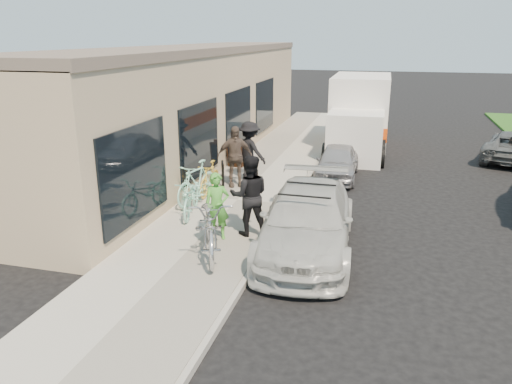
# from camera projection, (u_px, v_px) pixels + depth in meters

# --- Properties ---
(ground) EXTENTS (120.00, 120.00, 0.00)m
(ground) POSITION_uv_depth(u_px,v_px,m) (284.00, 255.00, 10.95)
(ground) COLOR black
(ground) RESTS_ON ground
(sidewalk) EXTENTS (3.00, 34.00, 0.15)m
(sidewalk) POSITION_uv_depth(u_px,v_px,m) (237.00, 202.00, 14.19)
(sidewalk) COLOR #ABA79A
(sidewalk) RESTS_ON ground
(curb) EXTENTS (0.12, 34.00, 0.13)m
(curb) POSITION_uv_depth(u_px,v_px,m) (291.00, 207.00, 13.81)
(curb) COLOR #9F9A91
(curb) RESTS_ON ground
(storefront) EXTENTS (3.60, 20.00, 4.22)m
(storefront) POSITION_uv_depth(u_px,v_px,m) (194.00, 103.00, 18.97)
(storefront) COLOR tan
(storefront) RESTS_ON ground
(bike_rack) EXTENTS (0.26, 0.56, 0.84)m
(bike_rack) POSITION_uv_depth(u_px,v_px,m) (223.00, 173.00, 14.97)
(bike_rack) COLOR black
(bike_rack) RESTS_ON sidewalk
(sandwich_board) EXTENTS (0.57, 0.58, 0.89)m
(sandwich_board) POSITION_uv_depth(u_px,v_px,m) (236.00, 154.00, 17.54)
(sandwich_board) COLOR black
(sandwich_board) RESTS_ON sidewalk
(sedan_white) EXTENTS (2.34, 4.99, 1.45)m
(sedan_white) POSITION_uv_depth(u_px,v_px,m) (307.00, 221.00, 11.01)
(sedan_white) COLOR beige
(sedan_white) RESTS_ON ground
(sedan_silver) EXTENTS (1.38, 3.30, 1.12)m
(sedan_silver) POSITION_uv_depth(u_px,v_px,m) (337.00, 162.00, 16.67)
(sedan_silver) COLOR #9E9DA2
(sedan_silver) RESTS_ON ground
(moving_truck) EXTENTS (2.39, 6.15, 3.00)m
(moving_truck) POSITION_uv_depth(u_px,v_px,m) (359.00, 117.00, 20.73)
(moving_truck) COLOR white
(moving_truck) RESTS_ON ground
(tandem_bike) EXTENTS (1.75, 2.62, 1.30)m
(tandem_bike) POSITION_uv_depth(u_px,v_px,m) (210.00, 224.00, 10.52)
(tandem_bike) COLOR #BDBCBF
(tandem_bike) RESTS_ON sidewalk
(woman_rider) EXTENTS (0.66, 0.55, 1.55)m
(woman_rider) POSITION_uv_depth(u_px,v_px,m) (217.00, 206.00, 11.25)
(woman_rider) COLOR green
(woman_rider) RESTS_ON sidewalk
(man_standing) EXTENTS (1.09, 0.96, 1.89)m
(man_standing) POSITION_uv_depth(u_px,v_px,m) (249.00, 195.00, 11.46)
(man_standing) COLOR black
(man_standing) RESTS_ON sidewalk
(cruiser_bike_a) EXTENTS (0.89, 1.98, 1.15)m
(cruiser_bike_a) POSITION_uv_depth(u_px,v_px,m) (197.00, 182.00, 13.78)
(cruiser_bike_a) COLOR #9BE7CC
(cruiser_bike_a) RESTS_ON sidewalk
(cruiser_bike_b) EXTENTS (0.98, 1.90, 0.95)m
(cruiser_bike_b) POSITION_uv_depth(u_px,v_px,m) (192.00, 197.00, 12.86)
(cruiser_bike_b) COLOR #9BE7CC
(cruiser_bike_b) RESTS_ON sidewalk
(cruiser_bike_c) EXTENTS (0.46, 1.59, 0.96)m
(cruiser_bike_c) POSITION_uv_depth(u_px,v_px,m) (210.00, 178.00, 14.51)
(cruiser_bike_c) COLOR gold
(cruiser_bike_c) RESTS_ON sidewalk
(bystander_a) EXTENTS (1.40, 1.15, 1.88)m
(bystander_a) POSITION_uv_depth(u_px,v_px,m) (249.00, 151.00, 15.86)
(bystander_a) COLOR black
(bystander_a) RESTS_ON sidewalk
(bystander_b) EXTENTS (1.18, 0.90, 1.87)m
(bystander_b) POSITION_uv_depth(u_px,v_px,m) (235.00, 156.00, 15.17)
(bystander_b) COLOR #504239
(bystander_b) RESTS_ON sidewalk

